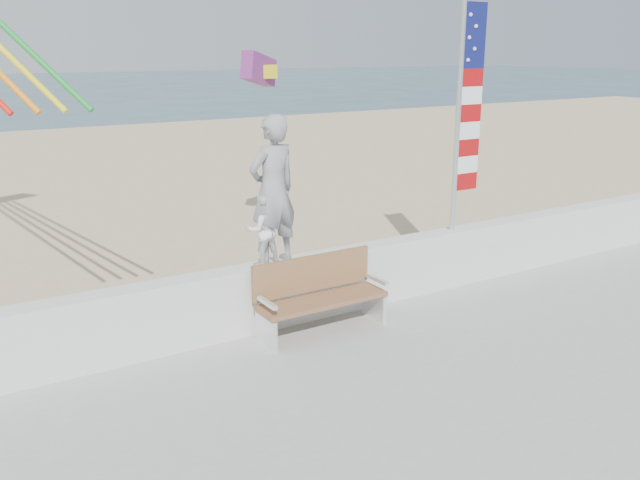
{
  "coord_description": "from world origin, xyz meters",
  "views": [
    {
      "loc": [
        -4.43,
        -5.69,
        3.86
      ],
      "look_at": [
        0.2,
        1.8,
        1.35
      ],
      "focal_mm": 38.0,
      "sensor_mm": 36.0,
      "label": 1
    }
  ],
  "objects_px": {
    "child": "(262,230)",
    "flag": "(465,107)",
    "adult": "(273,190)",
    "bench": "(319,294)"
  },
  "relations": [
    {
      "from": "bench",
      "to": "adult",
      "type": "bearing_deg",
      "value": 133.18
    },
    {
      "from": "child",
      "to": "bench",
      "type": "bearing_deg",
      "value": 148.07
    },
    {
      "from": "child",
      "to": "bench",
      "type": "distance_m",
      "value": 1.14
    },
    {
      "from": "adult",
      "to": "flag",
      "type": "distance_m",
      "value": 3.43
    },
    {
      "from": "child",
      "to": "flag",
      "type": "bearing_deg",
      "value": -174.41
    },
    {
      "from": "adult",
      "to": "bench",
      "type": "xyz_separation_m",
      "value": [
        0.43,
        -0.45,
        -1.38
      ]
    },
    {
      "from": "child",
      "to": "flag",
      "type": "relative_size",
      "value": 0.27
    },
    {
      "from": "adult",
      "to": "child",
      "type": "bearing_deg",
      "value": -10.47
    },
    {
      "from": "flag",
      "to": "adult",
      "type": "bearing_deg",
      "value": 180.0
    },
    {
      "from": "adult",
      "to": "bench",
      "type": "distance_m",
      "value": 1.51
    }
  ]
}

